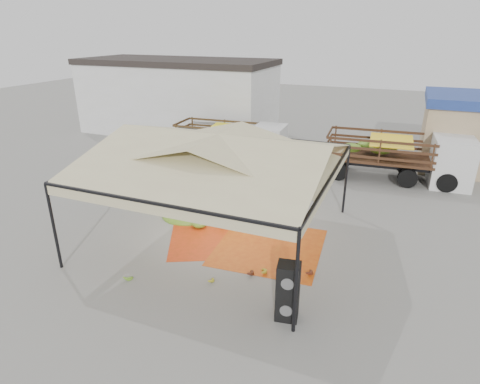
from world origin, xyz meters
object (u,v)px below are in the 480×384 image
at_px(truck_left, 235,138).
at_px(truck_right, 403,152).
at_px(speaker_stack, 288,292).
at_px(banana_heap, 205,197).
at_px(vendor, 284,173).

height_order(truck_left, truck_right, truck_right).
xyz_separation_m(speaker_stack, truck_right, (2.42, 12.82, 0.64)).
xyz_separation_m(banana_heap, vendor, (2.54, 3.56, 0.29)).
relative_size(speaker_stack, vendor, 0.99).
distance_m(vendor, truck_right, 6.46).
relative_size(speaker_stack, truck_left, 0.26).
xyz_separation_m(speaker_stack, truck_left, (-6.97, 12.67, 0.52)).
bearing_deg(vendor, truck_left, -46.30).
relative_size(speaker_stack, truck_right, 0.24).
height_order(banana_heap, truck_left, truck_left).
bearing_deg(banana_heap, truck_right, 42.85).
bearing_deg(truck_right, truck_left, 177.10).
distance_m(speaker_stack, truck_left, 14.47).
height_order(banana_heap, vendor, vendor).
bearing_deg(vendor, speaker_stack, 101.59).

